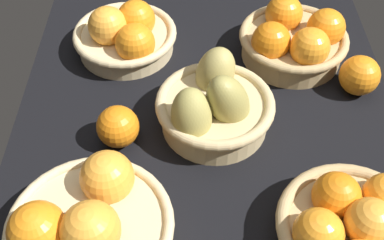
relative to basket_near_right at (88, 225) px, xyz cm
name	(u,v)px	position (x,y,z in cm)	size (l,w,h in cm)	color
market_tray	(208,136)	(-22.00, 18.24, -6.04)	(84.00, 72.00, 3.00)	black
basket_near_right	(88,225)	(0.00, 0.00, 0.00)	(24.62, 24.62, 12.26)	#D3BC8C
basket_far_right	(353,228)	(0.63, 38.57, -0.21)	(22.73, 22.73, 10.75)	tan
basket_near_left	(126,35)	(-44.85, 1.63, -0.37)	(21.69, 21.69, 10.93)	#D3BC8C
basket_far_left	(294,39)	(-42.67, 36.42, 0.13)	(22.39, 22.39, 10.95)	tan
basket_center_pears	(214,106)	(-23.63, 19.26, 0.37)	(21.79, 21.33, 14.83)	tan
loose_orange_front_gap	(118,127)	(-19.78, 2.37, -0.78)	(7.52, 7.52, 7.52)	orange
loose_orange_back_gap	(360,75)	(-32.57, 47.59, -0.65)	(7.79, 7.79, 7.79)	orange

